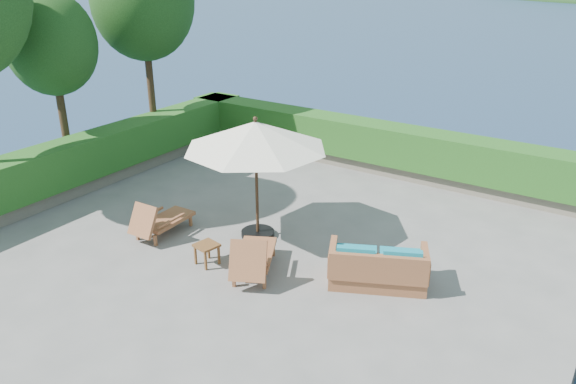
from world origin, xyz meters
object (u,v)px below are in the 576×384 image
Objects in this scene: lounge_right at (253,256)px; wicker_loveseat at (378,268)px; lounge_left at (159,220)px; side_table at (207,248)px; patio_umbrella at (256,136)px.

lounge_right is 2.30m from wicker_loveseat.
lounge_left is 3.10× the size of side_table.
patio_umbrella is 2.80m from lounge_left.
side_table is 0.24× the size of wicker_loveseat.
lounge_left reaches higher than side_table.
patio_umbrella is 2.35× the size of lounge_left.
lounge_right is (2.63, -0.20, 0.03)m from lounge_left.
wicker_loveseat reaches higher than lounge_left.
side_table is (-0.98, -0.18, -0.03)m from lounge_right.
patio_umbrella is 1.78× the size of wicker_loveseat.
side_table is at bearing -14.69° from lounge_left.
patio_umbrella reaches higher than side_table.
patio_umbrella is 7.28× the size of side_table.
lounge_left is 2.64m from lounge_right.
wicker_loveseat reaches higher than side_table.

